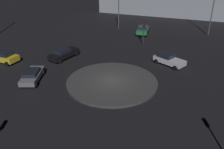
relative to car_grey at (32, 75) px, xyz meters
The scene contains 9 objects.
ground_plane 9.10m from the car_grey, 159.23° to the right, with size 116.01×116.01×0.00m, color black.
roundabout_island 9.09m from the car_grey, 159.23° to the right, with size 10.23×10.23×0.28m, color #383838.
car_grey is the anchor object (origin of this frame).
car_green 23.62m from the car_grey, 104.63° to the right, with size 2.69×4.24×1.43m.
car_silver 17.12m from the car_grey, 140.42° to the right, with size 4.42×3.18×1.43m.
car_yellow 7.76m from the car_grey, 20.84° to the right, with size 4.13×2.03×1.53m.
car_black 7.06m from the car_grey, 85.35° to the right, with size 2.58×4.79×1.46m.
traffic_light_south 18.76m from the car_grey, 114.94° to the right, with size 0.31×0.36×3.80m.
streetlamp_south_near 25.00m from the car_grey, 91.00° to the right, with size 0.58×0.58×7.98m.
Camera 1 is at (-9.47, 21.36, 12.67)m, focal length 37.73 mm.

